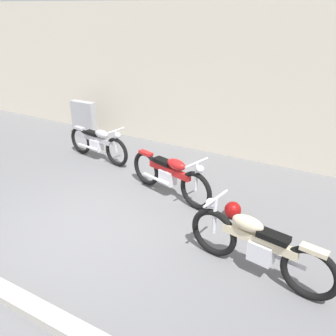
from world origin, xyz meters
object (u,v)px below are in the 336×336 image
object	(u,v)px
stone_marker	(84,120)
motorcycle_silver	(98,143)
motorcycle_cream	(257,245)
motorcycle_red	(170,175)
helmet	(233,210)

from	to	relation	value
stone_marker	motorcycle_silver	world-z (taller)	stone_marker
stone_marker	motorcycle_cream	world-z (taller)	stone_marker
stone_marker	motorcycle_cream	bearing A→B (deg)	-28.05
motorcycle_red	motorcycle_silver	xyz separation A→B (m)	(-2.43, 0.75, -0.03)
stone_marker	helmet	world-z (taller)	stone_marker
helmet	motorcycle_silver	world-z (taller)	motorcycle_silver
motorcycle_silver	helmet	bearing A→B (deg)	-4.84
stone_marker	motorcycle_silver	size ratio (longest dim) A/B	0.53
motorcycle_cream	motorcycle_red	bearing A→B (deg)	-23.41
motorcycle_cream	helmet	bearing A→B (deg)	-48.39
motorcycle_cream	motorcycle_silver	distance (m)	5.05
motorcycle_red	motorcycle_cream	distance (m)	2.55
helmet	motorcycle_red	size ratio (longest dim) A/B	0.15
helmet	motorcycle_silver	size ratio (longest dim) A/B	0.15
helmet	motorcycle_silver	distance (m)	3.90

